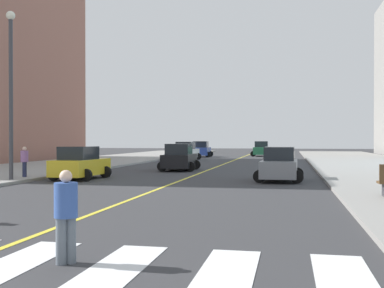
{
  "coord_description": "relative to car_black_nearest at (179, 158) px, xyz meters",
  "views": [
    {
      "loc": [
        5.46,
        -3.03,
        2.12
      ],
      "look_at": [
        -1.6,
        31.75,
        1.78
      ],
      "focal_mm": 44.75,
      "sensor_mm": 36.0,
      "label": 1
    }
  ],
  "objects": [
    {
      "name": "car_white_fifth",
      "position": [
        -3.03,
        16.17,
        0.03
      ],
      "size": [
        2.7,
        4.27,
        1.89
      ],
      "rotation": [
        0.0,
        0.0,
        -0.02
      ],
      "color": "silver",
      "rests_on": "ground"
    },
    {
      "name": "pedestrian_walking_west",
      "position": [
        -6.31,
        -8.97,
        0.17
      ],
      "size": [
        0.39,
        0.39,
        1.59
      ],
      "rotation": [
        0.0,
        0.0,
        2.33
      ],
      "color": "#232847",
      "rests_on": "sidewalk_kerb_west"
    },
    {
      "name": "car_green_sixth",
      "position": [
        3.92,
        29.35,
        0.03
      ],
      "size": [
        2.7,
        4.28,
        1.89
      ],
      "rotation": [
        0.0,
        0.0,
        3.16
      ],
      "color": "#236B42",
      "rests_on": "ground"
    },
    {
      "name": "car_black_nearest",
      "position": [
        0.0,
        0.0,
        0.0
      ],
      "size": [
        2.67,
        4.17,
        1.83
      ],
      "rotation": [
        0.0,
        0.0,
        0.05
      ],
      "color": "black",
      "rests_on": "ground"
    },
    {
      "name": "car_blue_second",
      "position": [
        -3.07,
        25.04,
        0.04
      ],
      "size": [
        2.8,
        4.35,
        1.91
      ],
      "rotation": [
        0.0,
        0.0,
        0.05
      ],
      "color": "#2D479E",
      "rests_on": "ground"
    },
    {
      "name": "car_yellow_fourth",
      "position": [
        -3.56,
        -8.11,
        -0.04
      ],
      "size": [
        2.54,
        3.97,
        1.75
      ],
      "rotation": [
        0.0,
        0.0,
        -0.04
      ],
      "color": "gold",
      "rests_on": "ground"
    },
    {
      "name": "lane_divider_paint",
      "position": [
        1.89,
        11.17,
        -0.85
      ],
      "size": [
        0.16,
        80.0,
        0.01
      ],
      "primitive_type": "cube",
      "color": "yellow",
      "rests_on": "ground"
    },
    {
      "name": "pedestrian_crossing",
      "position": [
        3.64,
        -24.34,
        0.03
      ],
      "size": [
        0.4,
        0.4,
        1.6
      ],
      "rotation": [
        0.0,
        0.0,
        0.76
      ],
      "color": "slate",
      "rests_on": "ground"
    },
    {
      "name": "street_lamp",
      "position": [
        -6.05,
        -10.6,
        4.12
      ],
      "size": [
        0.44,
        0.44,
        8.28
      ],
      "color": "#38383D",
      "rests_on": "sidewalk_kerb_west"
    },
    {
      "name": "car_gray_third",
      "position": [
        6.87,
        -7.08,
        -0.04
      ],
      "size": [
        2.49,
        3.93,
        1.74
      ],
      "rotation": [
        0.0,
        0.0,
        3.11
      ],
      "color": "slate",
      "rests_on": "ground"
    }
  ]
}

